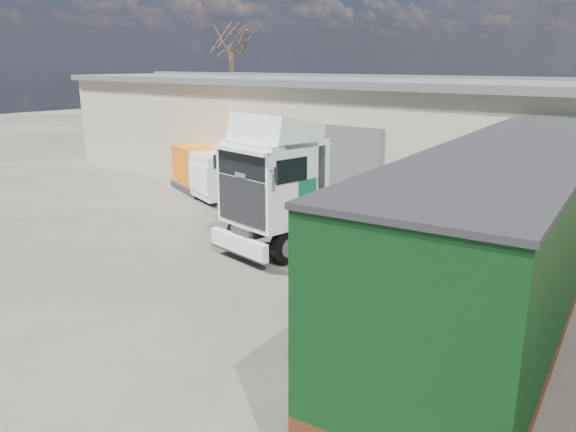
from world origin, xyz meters
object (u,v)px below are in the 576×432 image
Objects in this scene: box_trailer at (513,225)px; orange_skip at (202,171)px; tractor_unit at (291,192)px; bare_tree at (231,34)px; panel_van at (247,174)px.

box_trailer reaches higher than orange_skip.
tractor_unit is 9.76m from orange_skip.
box_trailer is 3.45× the size of orange_skip.
panel_van is at bearing -42.79° from bare_tree.
box_trailer is at bearing 0.30° from orange_skip.
bare_tree reaches higher than tractor_unit.
panel_van reaches higher than orange_skip.
box_trailer is 15.42m from panel_van.
tractor_unit is 8.12m from box_trailer.
bare_tree is 0.71× the size of box_trailer.
tractor_unit reaches higher than orange_skip.
tractor_unit is 1.80× the size of orange_skip.
bare_tree is 30.73m from box_trailer.
bare_tree reaches higher than box_trailer.
box_trailer is 17.82m from orange_skip.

